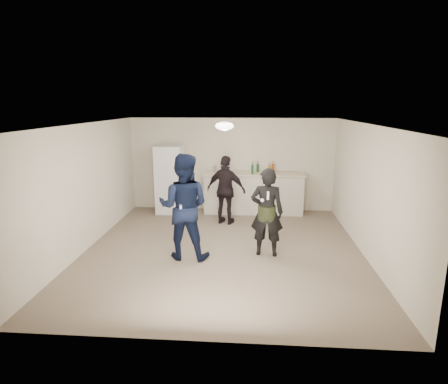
# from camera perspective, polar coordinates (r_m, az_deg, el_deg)

# --- Properties ---
(floor) EXTENTS (6.00, 6.00, 0.00)m
(floor) POSITION_cam_1_polar(r_m,az_deg,el_deg) (7.64, -0.11, -8.77)
(floor) COLOR #6B5B4C
(floor) RESTS_ON ground
(ceiling) EXTENTS (6.00, 6.00, 0.00)m
(ceiling) POSITION_cam_1_polar(r_m,az_deg,el_deg) (7.09, -0.12, 10.30)
(ceiling) COLOR silver
(ceiling) RESTS_ON wall_back
(wall_back) EXTENTS (6.00, 0.00, 6.00)m
(wall_back) POSITION_cam_1_polar(r_m,az_deg,el_deg) (10.20, 1.17, 4.19)
(wall_back) COLOR beige
(wall_back) RESTS_ON floor
(wall_front) EXTENTS (6.00, 0.00, 6.00)m
(wall_front) POSITION_cam_1_polar(r_m,az_deg,el_deg) (4.41, -3.13, -8.39)
(wall_front) COLOR beige
(wall_front) RESTS_ON floor
(wall_left) EXTENTS (0.00, 6.00, 6.00)m
(wall_left) POSITION_cam_1_polar(r_m,az_deg,el_deg) (7.96, -20.28, 0.71)
(wall_left) COLOR beige
(wall_left) RESTS_ON floor
(wall_right) EXTENTS (0.00, 6.00, 6.00)m
(wall_right) POSITION_cam_1_polar(r_m,az_deg,el_deg) (7.57, 21.11, 0.03)
(wall_right) COLOR beige
(wall_right) RESTS_ON floor
(counter) EXTENTS (2.60, 0.56, 1.05)m
(counter) POSITION_cam_1_polar(r_m,az_deg,el_deg) (10.01, 4.49, -0.27)
(counter) COLOR beige
(counter) RESTS_ON floor
(counter_top) EXTENTS (2.68, 0.64, 0.04)m
(counter_top) POSITION_cam_1_polar(r_m,az_deg,el_deg) (9.90, 4.55, 2.80)
(counter_top) COLOR beige
(counter_top) RESTS_ON counter
(fridge) EXTENTS (0.70, 0.70, 1.80)m
(fridge) POSITION_cam_1_polar(r_m,az_deg,el_deg) (10.09, -8.21, 1.93)
(fridge) COLOR white
(fridge) RESTS_ON floor
(fridge_handle) EXTENTS (0.02, 0.02, 0.60)m
(fridge_handle) POSITION_cam_1_polar(r_m,az_deg,el_deg) (9.61, -7.12, 3.81)
(fridge_handle) COLOR silver
(fridge_handle) RESTS_ON fridge
(ceiling_dome) EXTENTS (0.36, 0.36, 0.16)m
(ceiling_dome) POSITION_cam_1_polar(r_m,az_deg,el_deg) (7.39, 0.06, 10.03)
(ceiling_dome) COLOR white
(ceiling_dome) RESTS_ON ceiling
(shaker) EXTENTS (0.08, 0.08, 0.17)m
(shaker) POSITION_cam_1_polar(r_m,az_deg,el_deg) (10.04, -1.40, 3.60)
(shaker) COLOR #B8B9BD
(shaker) RESTS_ON counter_top
(man) EXTENTS (1.02, 0.81, 2.00)m
(man) POSITION_cam_1_polar(r_m,az_deg,el_deg) (7.02, -6.15, -2.25)
(man) COLOR #0E193A
(man) RESTS_ON floor
(woman) EXTENTS (0.67, 0.47, 1.72)m
(woman) POSITION_cam_1_polar(r_m,az_deg,el_deg) (7.17, 6.55, -3.08)
(woman) COLOR black
(woman) RESTS_ON floor
(camo_shorts) EXTENTS (0.34, 0.34, 0.28)m
(camo_shorts) POSITION_cam_1_polar(r_m,az_deg,el_deg) (7.18, 6.55, -3.15)
(camo_shorts) COLOR #2C3819
(camo_shorts) RESTS_ON woman
(spectator) EXTENTS (1.06, 0.69, 1.67)m
(spectator) POSITION_cam_1_polar(r_m,az_deg,el_deg) (9.02, 0.31, 0.28)
(spectator) COLOR black
(spectator) RESTS_ON floor
(remote_man) EXTENTS (0.04, 0.04, 0.15)m
(remote_man) POSITION_cam_1_polar(r_m,az_deg,el_deg) (6.74, -6.59, -2.48)
(remote_man) COLOR white
(remote_man) RESTS_ON man
(nunchuk_man) EXTENTS (0.07, 0.07, 0.07)m
(nunchuk_man) POSITION_cam_1_polar(r_m,az_deg,el_deg) (6.77, -5.52, -3.00)
(nunchuk_man) COLOR white
(nunchuk_man) RESTS_ON man
(remote_woman) EXTENTS (0.04, 0.04, 0.15)m
(remote_woman) POSITION_cam_1_polar(r_m,az_deg,el_deg) (6.83, 6.71, -0.53)
(remote_woman) COLOR white
(remote_woman) RESTS_ON woman
(nunchuk_woman) EXTENTS (0.07, 0.07, 0.07)m
(nunchuk_woman) POSITION_cam_1_polar(r_m,az_deg,el_deg) (6.88, 5.85, -1.27)
(nunchuk_woman) COLOR white
(nunchuk_woman) RESTS_ON woman
(bottle_cluster) EXTENTS (0.61, 0.42, 0.25)m
(bottle_cluster) POSITION_cam_1_polar(r_m,az_deg,el_deg) (9.91, 6.11, 3.54)
(bottle_cluster) COLOR brown
(bottle_cluster) RESTS_ON counter_top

